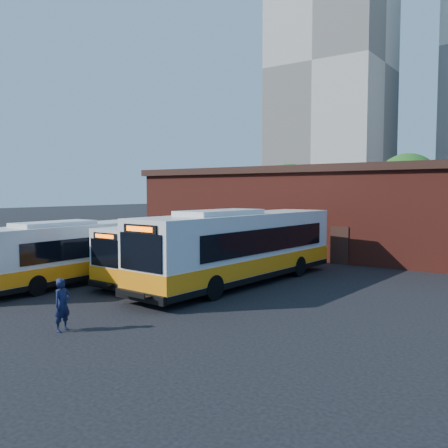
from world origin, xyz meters
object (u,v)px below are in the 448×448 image
Objects in this scene: bus_west at (78,254)px; bus_mideast at (241,250)px; transit_worker at (62,305)px; bus_midwest at (187,251)px.

bus_mideast is (6.96, 4.51, 0.26)m from bus_west.
transit_worker is at bearing -41.39° from bus_west.
transit_worker is at bearing -88.68° from bus_mideast.
bus_west reaches higher than transit_worker.
bus_midwest is at bearing -174.36° from bus_mideast.
bus_mideast is at bearing 4.05° from bus_midwest.
transit_worker is (3.07, -10.10, -0.53)m from bus_midwest.
bus_mideast reaches higher than bus_west.
bus_west is at bearing 42.79° from transit_worker.
bus_west is at bearing -127.35° from bus_midwest.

